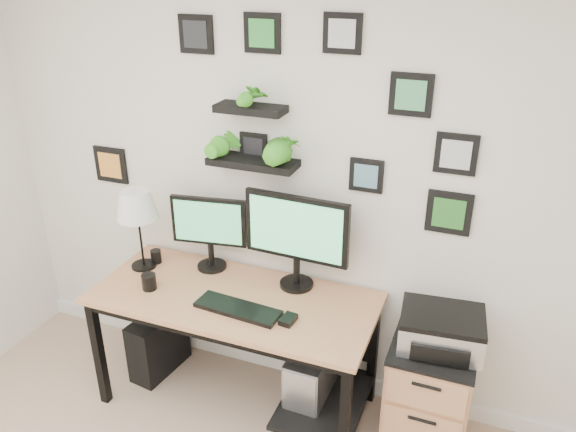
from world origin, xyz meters
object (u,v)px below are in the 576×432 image
at_px(monitor_left, 209,228).
at_px(monitor_right, 296,234).
at_px(pc_tower_black, 159,343).
at_px(table_lamp, 137,207).
at_px(printer, 441,330).
at_px(pc_tower_grey, 314,380).
at_px(file_cabinet, 429,393).
at_px(mug, 149,282).
at_px(desk, 243,312).

distance_m(monitor_left, monitor_right, 0.56).
bearing_deg(monitor_right, pc_tower_black, -170.34).
bearing_deg(table_lamp, printer, -0.55).
height_order(pc_tower_black, printer, printer).
xyz_separation_m(monitor_left, printer, (1.39, -0.15, -0.26)).
bearing_deg(printer, monitor_left, 173.73).
height_order(monitor_left, monitor_right, monitor_right).
xyz_separation_m(table_lamp, pc_tower_grey, (1.12, -0.02, -0.91)).
height_order(monitor_left, printer, monitor_left).
bearing_deg(file_cabinet, printer, -33.49).
distance_m(monitor_left, file_cabinet, 1.54).
distance_m(table_lamp, printer, 1.83).
bearing_deg(pc_tower_black, table_lamp, 164.91).
relative_size(table_lamp, mug, 5.38).
relative_size(pc_tower_black, pc_tower_grey, 0.84).
xyz_separation_m(monitor_left, table_lamp, (-0.39, -0.14, 0.13)).
height_order(desk, monitor_right, monitor_right).
bearing_deg(monitor_right, file_cabinet, -9.15).
relative_size(desk, pc_tower_black, 3.93).
xyz_separation_m(desk, printer, (1.09, 0.05, 0.14)).
xyz_separation_m(monitor_left, pc_tower_black, (-0.34, -0.16, -0.82)).
relative_size(pc_tower_black, printer, 0.92).
height_order(table_lamp, pc_tower_black, table_lamp).
distance_m(pc_tower_black, file_cabinet, 1.71).
bearing_deg(pc_tower_grey, monitor_right, 138.56).
xyz_separation_m(mug, printer, (1.61, 0.19, -0.03)).
xyz_separation_m(monitor_left, mug, (-0.22, -0.34, -0.22)).
relative_size(desk, monitor_left, 3.46).
relative_size(pc_tower_grey, file_cabinet, 0.72).
bearing_deg(printer, desk, -177.61).
bearing_deg(monitor_left, monitor_right, -0.88).
xyz_separation_m(pc_tower_black, file_cabinet, (1.71, 0.02, 0.13)).
bearing_deg(monitor_left, pc_tower_grey, -12.44).
bearing_deg(mug, monitor_right, 23.30).
bearing_deg(monitor_left, mug, -122.49).
relative_size(table_lamp, file_cabinet, 0.74).
relative_size(monitor_left, monitor_right, 0.76).
relative_size(monitor_left, file_cabinet, 0.69).
xyz_separation_m(monitor_right, printer, (0.84, -0.14, -0.32)).
xyz_separation_m(table_lamp, mug, (0.18, -0.20, -0.35)).
distance_m(monitor_right, table_lamp, 0.96).
relative_size(file_cabinet, printer, 1.52).
distance_m(table_lamp, pc_tower_grey, 1.44).
bearing_deg(printer, pc_tower_grey, -179.40).
relative_size(monitor_right, mug, 6.54).
relative_size(monitor_left, printer, 1.05).
bearing_deg(table_lamp, pc_tower_grey, -1.24).
distance_m(mug, pc_tower_black, 0.63).
relative_size(mug, file_cabinet, 0.14).
xyz_separation_m(desk, monitor_right, (0.25, 0.19, 0.46)).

